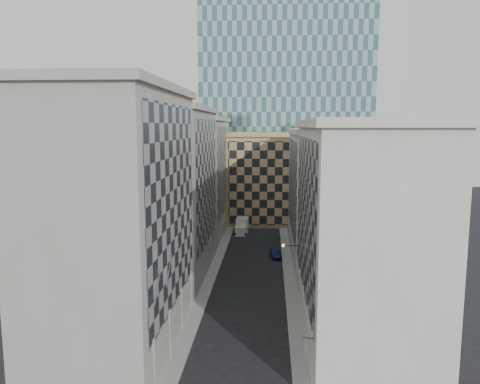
% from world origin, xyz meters
% --- Properties ---
extents(sidewalk_west, '(1.50, 100.00, 0.15)m').
position_xyz_m(sidewalk_west, '(-5.25, 30.00, 0.07)').
color(sidewalk_west, gray).
rests_on(sidewalk_west, ground).
extents(sidewalk_east, '(1.50, 100.00, 0.15)m').
position_xyz_m(sidewalk_east, '(5.25, 30.00, 0.07)').
color(sidewalk_east, gray).
rests_on(sidewalk_east, ground).
extents(bldg_left_a, '(10.80, 22.80, 23.70)m').
position_xyz_m(bldg_left_a, '(-10.88, 11.00, 11.82)').
color(bldg_left_a, gray).
rests_on(bldg_left_a, ground).
extents(bldg_left_b, '(10.80, 22.80, 22.70)m').
position_xyz_m(bldg_left_b, '(-10.88, 33.00, 11.32)').
color(bldg_left_b, gray).
rests_on(bldg_left_b, ground).
extents(bldg_left_c, '(10.80, 22.80, 21.70)m').
position_xyz_m(bldg_left_c, '(-10.88, 55.00, 10.83)').
color(bldg_left_c, gray).
rests_on(bldg_left_c, ground).
extents(bldg_right_a, '(10.80, 26.80, 20.70)m').
position_xyz_m(bldg_right_a, '(10.88, 15.00, 10.32)').
color(bldg_right_a, '#BBB4AB').
rests_on(bldg_right_a, ground).
extents(bldg_right_b, '(10.80, 28.80, 19.70)m').
position_xyz_m(bldg_right_b, '(10.89, 42.00, 9.85)').
color(bldg_right_b, '#BBB4AB').
rests_on(bldg_right_b, ground).
extents(tan_block, '(16.80, 14.80, 18.80)m').
position_xyz_m(tan_block, '(2.00, 67.90, 9.44)').
color(tan_block, tan).
rests_on(tan_block, ground).
extents(church_tower, '(7.20, 7.20, 51.50)m').
position_xyz_m(church_tower, '(0.00, 82.00, 26.95)').
color(church_tower, '#2F2924').
rests_on(church_tower, ground).
extents(flagpoles_left, '(0.10, 6.33, 2.33)m').
position_xyz_m(flagpoles_left, '(-5.90, 6.00, 8.00)').
color(flagpoles_left, gray).
rests_on(flagpoles_left, ground).
extents(bracket_lamp, '(1.98, 0.36, 0.36)m').
position_xyz_m(bracket_lamp, '(4.38, 24.00, 6.20)').
color(bracket_lamp, black).
rests_on(bracket_lamp, ground).
extents(box_truck, '(2.39, 5.34, 2.88)m').
position_xyz_m(box_truck, '(-2.68, 56.66, 1.25)').
color(box_truck, silver).
rests_on(box_truck, ground).
extents(dark_car, '(1.93, 4.27, 1.36)m').
position_xyz_m(dark_car, '(3.50, 40.60, 0.68)').
color(dark_car, '#0F1037').
rests_on(dark_car, ground).
extents(shop_sign, '(0.88, 0.77, 0.86)m').
position_xyz_m(shop_sign, '(5.41, 3.92, 3.83)').
color(shop_sign, black).
rests_on(shop_sign, ground).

